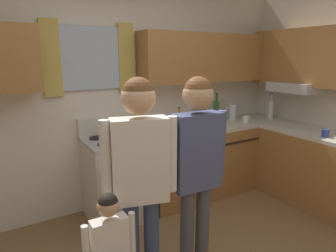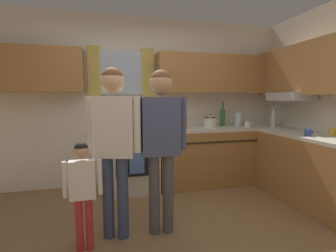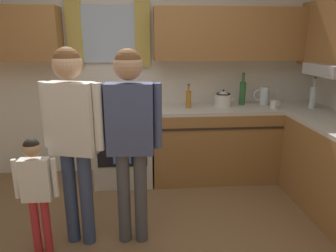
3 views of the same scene
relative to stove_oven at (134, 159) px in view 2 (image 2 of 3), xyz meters
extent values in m
plane|color=olive|center=(0.16, -1.54, -0.47)|extent=(12.00, 12.00, 0.00)
cube|color=silver|center=(0.16, 0.36, 0.83)|extent=(4.60, 0.10, 2.60)
cube|color=silver|center=(-0.14, 0.29, 1.28)|extent=(0.62, 0.03, 0.66)
cube|color=gold|center=(-0.54, 0.28, 1.28)|extent=(0.18, 0.04, 0.76)
cube|color=gold|center=(0.26, 0.28, 1.28)|extent=(0.18, 0.04, 0.76)
cube|color=#9E6B38|center=(-1.41, 0.15, 1.28)|extent=(1.46, 0.32, 0.60)
cube|color=#9E6B38|center=(1.43, 0.15, 1.28)|extent=(2.08, 0.32, 0.60)
cube|color=#9E6B38|center=(2.30, -0.68, 1.28)|extent=(0.32, 1.66, 0.69)
cube|color=#B7B7BC|center=(2.24, -0.49, 0.91)|extent=(0.40, 0.60, 0.12)
cube|color=#9E6B38|center=(1.41, 0.00, -0.04)|extent=(2.11, 0.62, 0.86)
cube|color=beige|center=(1.41, 0.00, 0.41)|extent=(2.11, 0.62, 0.04)
cube|color=#9E6B38|center=(2.15, -1.00, -0.04)|extent=(0.62, 1.38, 0.86)
cube|color=beige|center=(2.15, -1.00, 0.41)|extent=(0.62, 1.38, 0.04)
cube|color=#2D2319|center=(1.41, -0.32, 0.25)|extent=(1.99, 0.01, 0.02)
cube|color=beige|center=(0.00, 0.00, -0.04)|extent=(0.67, 0.62, 0.86)
cube|color=black|center=(0.00, -0.32, 0.01)|extent=(0.55, 0.01, 0.36)
cylinder|color=#ADADB2|center=(0.00, -0.34, 0.23)|extent=(0.55, 0.02, 0.02)
cube|color=#ADADB2|center=(0.00, 0.00, 0.41)|extent=(0.67, 0.62, 0.04)
cube|color=beige|center=(0.00, 0.27, 0.53)|extent=(0.67, 0.08, 0.20)
cylinder|color=black|center=(-0.17, -0.14, 0.44)|extent=(0.17, 0.17, 0.01)
cylinder|color=black|center=(0.17, -0.14, 0.44)|extent=(0.17, 0.17, 0.01)
cylinder|color=black|center=(-0.17, 0.13, 0.44)|extent=(0.17, 0.17, 0.01)
cylinder|color=black|center=(0.17, 0.13, 0.44)|extent=(0.17, 0.17, 0.01)
cube|color=#4C72B7|center=(0.00, -0.35, 0.05)|extent=(0.20, 0.02, 0.34)
cylinder|color=#2D6633|center=(1.47, 0.12, 0.57)|extent=(0.08, 0.08, 0.28)
cylinder|color=#2D6633|center=(1.47, 0.12, 0.76)|extent=(0.03, 0.03, 0.10)
cylinder|color=#3F382D|center=(1.47, 0.12, 0.82)|extent=(0.03, 0.03, 0.02)
cylinder|color=silver|center=(2.24, -0.15, 0.56)|extent=(0.07, 0.07, 0.26)
cylinder|color=silver|center=(2.24, -0.15, 0.74)|extent=(0.03, 0.03, 0.09)
cylinder|color=#3F382D|center=(2.24, -0.15, 0.79)|extent=(0.03, 0.03, 0.02)
cylinder|color=#B27223|center=(0.78, -0.03, 0.53)|extent=(0.06, 0.06, 0.20)
cylinder|color=#B27223|center=(0.78, -0.03, 0.67)|extent=(0.02, 0.02, 0.07)
cylinder|color=#3F382D|center=(0.78, -0.03, 0.71)|extent=(0.03, 0.03, 0.02)
cylinder|color=gold|center=(2.31, -1.16, 0.48)|extent=(0.08, 0.08, 0.09)
torus|color=gold|center=(2.36, -1.16, 0.48)|extent=(0.06, 0.01, 0.06)
cylinder|color=white|center=(1.78, -0.13, 0.48)|extent=(0.08, 0.08, 0.09)
torus|color=white|center=(1.83, -0.13, 0.48)|extent=(0.07, 0.01, 0.07)
cylinder|color=#2D479E|center=(2.00, -1.10, 0.48)|extent=(0.07, 0.07, 0.08)
torus|color=#2D479E|center=(2.05, -1.10, 0.48)|extent=(0.06, 0.01, 0.06)
cylinder|color=silver|center=(1.21, 0.02, 0.50)|extent=(0.20, 0.20, 0.14)
cone|color=silver|center=(1.21, 0.02, 0.60)|extent=(0.18, 0.18, 0.05)
sphere|color=black|center=(1.21, 0.02, 0.63)|extent=(0.02, 0.02, 0.02)
cone|color=silver|center=(1.34, 0.02, 0.53)|extent=(0.09, 0.04, 0.07)
torus|color=black|center=(1.21, 0.02, 0.59)|extent=(0.17, 0.17, 0.02)
cylinder|color=silver|center=(1.75, 0.10, 0.54)|extent=(0.11, 0.11, 0.22)
torus|color=silver|center=(1.68, 0.10, 0.55)|extent=(0.14, 0.02, 0.14)
cylinder|color=#38476B|center=(-0.24, -1.24, -0.06)|extent=(0.11, 0.11, 0.81)
cylinder|color=#38476B|center=(-0.38, -1.20, -0.06)|extent=(0.11, 0.11, 0.81)
cube|color=white|center=(-0.31, -1.22, 0.63)|extent=(0.40, 0.25, 0.57)
cylinder|color=white|center=(-0.10, -1.28, 0.65)|extent=(0.07, 0.07, 0.53)
cylinder|color=white|center=(-0.52, -1.16, 0.65)|extent=(0.07, 0.07, 0.53)
sphere|color=#DBAD84|center=(-0.31, -1.22, 1.04)|extent=(0.22, 0.22, 0.22)
sphere|color=brown|center=(-0.31, -1.22, 1.07)|extent=(0.20, 0.20, 0.20)
cylinder|color=#4C4C51|center=(0.21, -1.25, -0.07)|extent=(0.11, 0.11, 0.80)
cylinder|color=#4C4C51|center=(0.07, -1.24, -0.07)|extent=(0.11, 0.11, 0.80)
cube|color=#47517A|center=(0.14, -1.24, 0.62)|extent=(0.38, 0.18, 0.57)
cylinder|color=#47517A|center=(0.36, -1.25, 0.64)|extent=(0.07, 0.07, 0.52)
cylinder|color=#47517A|center=(-0.08, -1.23, 0.64)|extent=(0.07, 0.07, 0.52)
sphere|color=tan|center=(0.14, -1.24, 1.03)|extent=(0.22, 0.22, 0.22)
sphere|color=brown|center=(0.14, -1.24, 1.06)|extent=(0.20, 0.20, 0.20)
cylinder|color=red|center=(-0.55, -1.36, -0.23)|extent=(0.06, 0.06, 0.48)
cylinder|color=red|center=(-0.63, -1.36, -0.23)|extent=(0.06, 0.06, 0.48)
cube|color=white|center=(-0.59, -1.36, 0.19)|extent=(0.22, 0.10, 0.34)
cylinder|color=white|center=(-0.44, -1.36, 0.20)|extent=(0.04, 0.04, 0.31)
cylinder|color=white|center=(-0.74, -1.36, 0.20)|extent=(0.04, 0.04, 0.31)
sphere|color=tan|center=(-0.59, -1.36, 0.44)|extent=(0.13, 0.13, 0.13)
sphere|color=black|center=(-0.59, -1.36, 0.46)|extent=(0.12, 0.12, 0.12)
camera|label=1|loc=(-1.10, -2.89, 1.29)|focal=31.56mm
camera|label=2|loc=(-0.36, -3.52, 0.90)|focal=25.84mm
camera|label=3|loc=(0.25, -3.64, 1.23)|focal=33.57mm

